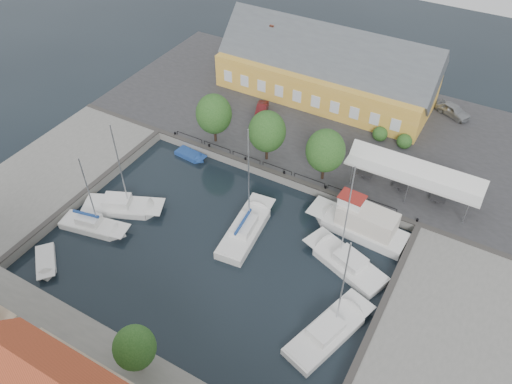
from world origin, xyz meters
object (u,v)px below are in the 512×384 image
(tent_canopy, at_px, (414,173))
(west_boat_d, at_px, (93,227))
(launch_sw, at_px, (46,263))
(trawler, at_px, (361,225))
(car_silver, at_px, (453,110))
(west_boat_c, at_px, (122,207))
(center_sailboat, at_px, (246,230))
(car_red, at_px, (262,109))
(warehouse, at_px, (322,70))
(launch_nw, at_px, (190,156))
(east_boat_c, at_px, (328,333))
(east_boat_a, at_px, (346,264))

(tent_canopy, relative_size, west_boat_d, 1.41)
(tent_canopy, distance_m, launch_sw, 37.58)
(trawler, bearing_deg, car_silver, 82.49)
(west_boat_c, relative_size, launch_sw, 2.58)
(tent_canopy, relative_size, car_silver, 3.04)
(center_sailboat, distance_m, west_boat_c, 13.60)
(trawler, relative_size, west_boat_c, 0.92)
(car_red, height_order, trawler, trawler)
(launch_sw, bearing_deg, west_boat_c, 81.60)
(warehouse, height_order, launch_nw, warehouse)
(east_boat_c, xyz_separation_m, launch_sw, (-26.36, -6.15, -0.17))
(car_red, relative_size, launch_sw, 0.82)
(warehouse, height_order, trawler, warehouse)
(warehouse, height_order, west_boat_d, warehouse)
(warehouse, distance_m, tent_canopy, 21.63)
(warehouse, bearing_deg, launch_nw, -112.83)
(east_boat_a, height_order, west_boat_d, east_boat_a)
(car_silver, relative_size, car_red, 1.27)
(center_sailboat, bearing_deg, east_boat_c, -29.12)
(warehouse, relative_size, trawler, 2.71)
(east_boat_c, bearing_deg, west_boat_c, 172.97)
(launch_nw, bearing_deg, west_boat_c, -95.74)
(west_boat_c, bearing_deg, west_boat_d, -100.23)
(car_red, distance_m, east_boat_c, 32.22)
(west_boat_d, bearing_deg, car_red, 78.09)
(tent_canopy, xyz_separation_m, east_boat_a, (-2.28, -11.85, -3.42))
(center_sailboat, bearing_deg, east_boat_a, 5.90)
(east_boat_a, height_order, east_boat_c, east_boat_a)
(trawler, xyz_separation_m, west_boat_c, (-23.09, -9.36, -0.76))
(car_silver, distance_m, east_boat_a, 29.14)
(tent_canopy, bearing_deg, center_sailboat, -134.51)
(east_boat_c, bearing_deg, car_red, 129.00)
(east_boat_c, relative_size, west_boat_d, 1.15)
(car_silver, bearing_deg, warehouse, 124.96)
(west_boat_c, bearing_deg, launch_nw, 84.26)
(trawler, bearing_deg, east_boat_a, -84.47)
(car_red, distance_m, launch_sw, 31.80)
(tent_canopy, xyz_separation_m, car_red, (-21.10, 5.49, -2.08))
(trawler, bearing_deg, warehouse, 123.49)
(warehouse, height_order, west_boat_c, west_boat_c)
(west_boat_d, bearing_deg, tent_canopy, 37.09)
(east_boat_c, bearing_deg, tent_canopy, 87.53)
(east_boat_a, relative_size, west_boat_d, 1.23)
(east_boat_a, bearing_deg, tent_canopy, 79.10)
(center_sailboat, height_order, trawler, center_sailboat)
(west_boat_c, relative_size, launch_nw, 2.83)
(warehouse, bearing_deg, tent_canopy, -39.86)
(west_boat_d, xyz_separation_m, launch_nw, (1.75, 14.56, -0.18))
(car_silver, bearing_deg, car_red, 142.47)
(tent_canopy, relative_size, center_sailboat, 1.10)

